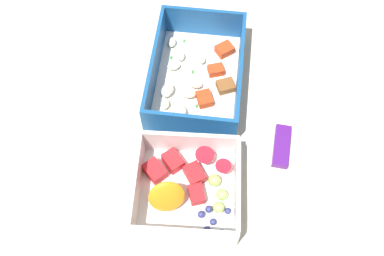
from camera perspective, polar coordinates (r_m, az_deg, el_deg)
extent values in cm
cube|color=beige|center=(67.43, -0.45, -2.52)|extent=(80.00, 80.00, 2.00)
cube|color=white|center=(72.32, 0.61, 6.29)|extent=(22.46, 15.99, 0.60)
cube|color=#19518C|center=(76.41, 1.56, 14.04)|extent=(1.63, 14.51, 5.76)
cube|color=#19518C|center=(64.09, -0.42, 0.33)|extent=(1.63, 14.51, 5.76)
cube|color=#19518C|center=(69.67, 6.37, 7.20)|extent=(20.28, 2.04, 5.76)
cube|color=#19518C|center=(70.50, -5.04, 8.30)|extent=(20.28, 2.04, 5.76)
ellipsoid|color=beige|center=(69.88, -3.29, 5.09)|extent=(3.23, 2.72, 1.38)
ellipsoid|color=beige|center=(70.63, 0.47, 5.94)|extent=(2.25, 2.74, 1.19)
ellipsoid|color=beige|center=(76.25, -2.72, 11.40)|extent=(2.20, 1.67, 1.02)
ellipsoid|color=beige|center=(68.75, -3.61, 3.23)|extent=(2.10, 1.53, 1.01)
ellipsoid|color=beige|center=(73.87, 1.18, 9.27)|extent=(2.54, 2.27, 1.05)
ellipsoid|color=beige|center=(74.28, -1.57, 9.66)|extent=(2.28, 1.74, 1.05)
ellipsoid|color=beige|center=(72.92, -2.48, 8.30)|extent=(2.04, 2.52, 1.10)
ellipsoid|color=beige|center=(69.49, -0.56, 4.72)|extent=(2.26, 2.94, 1.35)
ellipsoid|color=beige|center=(67.75, -1.79, 2.50)|extent=(3.30, 3.50, 1.43)
cube|color=red|center=(75.30, 4.39, 10.43)|extent=(3.49, 3.62, 1.48)
cube|color=brown|center=(70.80, 4.53, 5.62)|extent=(3.16, 3.43, 1.30)
cube|color=red|center=(69.17, 1.69, 3.93)|extent=(3.34, 3.05, 1.41)
cube|color=red|center=(72.58, 3.21, 7.74)|extent=(2.57, 3.02, 1.33)
cube|color=#387A33|center=(77.16, -1.04, 11.56)|extent=(0.60, 0.40, 0.20)
cube|color=#387A33|center=(69.12, 0.63, 2.96)|extent=(0.60, 0.40, 0.20)
cube|color=#387A33|center=(74.87, -2.79, 9.38)|extent=(0.60, 0.40, 0.20)
cube|color=#387A33|center=(68.10, -3.74, 1.35)|extent=(0.60, 0.40, 0.20)
cube|color=#387A33|center=(72.94, 0.20, 7.51)|extent=(0.60, 0.40, 0.20)
cube|color=white|center=(62.97, -0.71, -8.73)|extent=(14.62, 14.92, 0.60)
cube|color=white|center=(63.14, -0.32, -1.94)|extent=(0.76, 14.77, 5.05)
cube|color=white|center=(58.21, -1.20, -14.17)|extent=(0.76, 14.77, 5.05)
cube|color=white|center=(60.50, 6.04, -8.14)|extent=(13.26, 0.75, 5.05)
cube|color=white|center=(60.98, -7.45, -7.38)|extent=(13.26, 0.75, 5.05)
ellipsoid|color=orange|center=(59.76, -3.39, -9.17)|extent=(4.89, 5.84, 5.10)
cube|color=red|center=(62.73, 0.34, -6.21)|extent=(3.85, 3.58, 1.86)
cube|color=red|center=(61.73, 0.61, -8.86)|extent=(3.18, 2.70, 1.64)
cube|color=red|center=(63.12, -4.98, -5.76)|extent=(4.04, 3.99, 1.95)
cube|color=red|center=(63.64, -2.54, -4.43)|extent=(3.88, 3.73, 1.86)
sphere|color=#9ECC60|center=(61.18, 3.58, -10.58)|extent=(1.66, 1.66, 1.66)
sphere|color=#9ECC60|center=(62.43, 3.03, -7.02)|extent=(1.90, 1.90, 1.90)
sphere|color=#9ECC60|center=(61.82, 4.02, -8.90)|extent=(1.70, 1.70, 1.70)
cone|color=red|center=(63.23, 4.18, -5.41)|extent=(2.40, 2.40, 1.92)
cone|color=red|center=(63.60, 1.69, -4.02)|extent=(2.84, 2.84, 2.27)
sphere|color=navy|center=(60.49, 4.02, -13.84)|extent=(1.05, 1.05, 1.05)
sphere|color=navy|center=(60.87, 2.84, -12.44)|extent=(0.99, 0.99, 0.99)
sphere|color=navy|center=(60.45, 2.02, -13.49)|extent=(1.12, 1.12, 1.12)
sphere|color=navy|center=(61.34, 2.28, -10.80)|extent=(1.09, 1.09, 1.09)
sphere|color=navy|center=(61.49, 4.80, -11.00)|extent=(0.95, 0.95, 0.95)
sphere|color=navy|center=(61.09, 1.25, -11.49)|extent=(1.07, 1.07, 1.07)
cube|color=#51197A|center=(67.28, 11.89, -2.13)|extent=(7.27, 3.35, 1.20)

